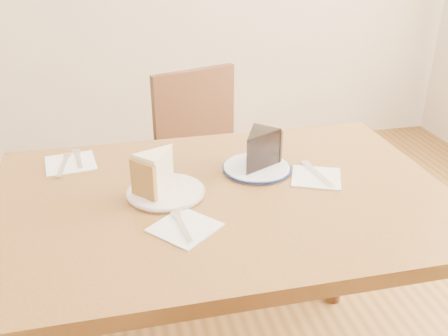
{
  "coord_description": "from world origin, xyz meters",
  "views": [
    {
      "loc": [
        -0.25,
        -1.12,
        1.39
      ],
      "look_at": [
        0.01,
        0.05,
        0.8
      ],
      "focal_mm": 40.0,
      "sensor_mm": 36.0,
      "label": 1
    }
  ],
  "objects_px": {
    "plate_navy": "(257,168)",
    "chocolate_cake": "(257,152)",
    "table": "(223,225)",
    "plate_cream": "(166,192)",
    "carrot_cake": "(159,172)",
    "chair_far": "(212,169)"
  },
  "relations": [
    {
      "from": "chocolate_cake",
      "to": "carrot_cake",
      "type": "bearing_deg",
      "value": 56.72
    },
    {
      "from": "table",
      "to": "plate_cream",
      "type": "xyz_separation_m",
      "value": [
        -0.15,
        0.03,
        0.1
      ]
    },
    {
      "from": "carrot_cake",
      "to": "table",
      "type": "bearing_deg",
      "value": 33.18
    },
    {
      "from": "chair_far",
      "to": "carrot_cake",
      "type": "xyz_separation_m",
      "value": [
        -0.26,
        -0.63,
        0.33
      ]
    },
    {
      "from": "plate_navy",
      "to": "chocolate_cake",
      "type": "xyz_separation_m",
      "value": [
        -0.0,
        -0.01,
        0.05
      ]
    },
    {
      "from": "chair_far",
      "to": "plate_cream",
      "type": "xyz_separation_m",
      "value": [
        -0.25,
        -0.64,
        0.27
      ]
    },
    {
      "from": "chocolate_cake",
      "to": "plate_navy",
      "type": "bearing_deg",
      "value": -69.81
    },
    {
      "from": "chair_far",
      "to": "carrot_cake",
      "type": "bearing_deg",
      "value": 48.7
    },
    {
      "from": "table",
      "to": "chocolate_cake",
      "type": "distance_m",
      "value": 0.23
    },
    {
      "from": "table",
      "to": "carrot_cake",
      "type": "distance_m",
      "value": 0.23
    },
    {
      "from": "chair_far",
      "to": "chocolate_cake",
      "type": "height_order",
      "value": "chair_far"
    },
    {
      "from": "plate_navy",
      "to": "chair_far",
      "type": "bearing_deg",
      "value": 92.0
    },
    {
      "from": "table",
      "to": "chair_far",
      "type": "relative_size",
      "value": 1.38
    },
    {
      "from": "plate_cream",
      "to": "carrot_cake",
      "type": "relative_size",
      "value": 1.8
    },
    {
      "from": "plate_navy",
      "to": "plate_cream",
      "type": "bearing_deg",
      "value": -163.13
    },
    {
      "from": "carrot_cake",
      "to": "chocolate_cake",
      "type": "relative_size",
      "value": 0.88
    },
    {
      "from": "table",
      "to": "plate_cream",
      "type": "bearing_deg",
      "value": 167.95
    },
    {
      "from": "chair_far",
      "to": "plate_cream",
      "type": "bearing_deg",
      "value": 50.09
    },
    {
      "from": "chair_far",
      "to": "chocolate_cake",
      "type": "bearing_deg",
      "value": 73.23
    },
    {
      "from": "chair_far",
      "to": "chocolate_cake",
      "type": "xyz_separation_m",
      "value": [
        0.02,
        -0.57,
        0.33
      ]
    },
    {
      "from": "chair_far",
      "to": "plate_cream",
      "type": "height_order",
      "value": "chair_far"
    },
    {
      "from": "chair_far",
      "to": "carrot_cake",
      "type": "relative_size",
      "value": 7.97
    }
  ]
}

